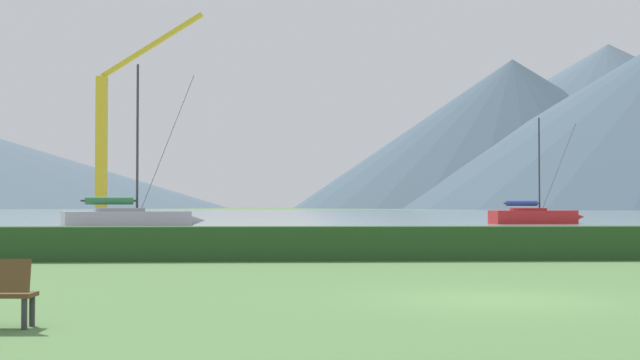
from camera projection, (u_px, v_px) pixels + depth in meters
ground_plane at (499, 300)px, 15.38m from camera, size 1000.00×1000.00×0.00m
harbor_water at (303, 214)px, 152.19m from camera, size 320.00×246.00×0.00m
hedge_line at (408, 243)px, 26.38m from camera, size 80.00×1.20×1.02m
sailboat_slip_0 at (534, 216)px, 76.22m from camera, size 8.62×3.32×9.29m
sailboat_slip_4 at (128, 219)px, 55.98m from camera, size 9.22×5.16×10.76m
dock_crane at (107, 157)px, 67.21m from camera, size 8.79×2.00×16.65m
distant_hill_west_ridge at (513, 133)px, 402.48m from camera, size 203.05×203.05×68.98m
distant_hill_far_shoulder at (609, 126)px, 424.80m from camera, size 276.57×276.57×80.18m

